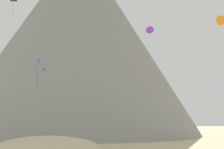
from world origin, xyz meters
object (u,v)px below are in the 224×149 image
Objects in this scene: kite_orange_mid at (220,21)px; kite_violet_high at (150,30)px; rock_massif at (81,38)px; kite_blue_mid at (38,67)px; kite_lime_low at (49,100)px; kite_pink_low at (148,100)px; kite_teal_mid at (43,76)px.

kite_violet_high is at bearing -77.18° from kite_orange_mid.
rock_massif is 15.47× the size of kite_blue_mid.
kite_blue_mid is (-22.62, -22.43, -13.47)m from kite_violet_high.
kite_lime_low is 37.79m from kite_orange_mid.
kite_lime_low is (-23.04, -11.86, -0.75)m from kite_pink_low.
kite_orange_mid is (8.87, -27.47, 12.15)m from kite_pink_low.
rock_massif is 38.58m from kite_lime_low.
kite_teal_mid is at bearing 146.78° from kite_pink_low.
kite_pink_low is at bearing -10.22° from kite_lime_low.
rock_massif is 55.35m from kite_orange_mid.
kite_pink_low is 0.62× the size of kite_lime_low.
kite_teal_mid is 4.17× the size of kite_pink_low.
rock_massif is at bearing -177.77° from kite_blue_mid.
rock_massif is 38.99× the size of kite_violet_high.
kite_teal_mid is 2.60× the size of kite_lime_low.
kite_pink_low is 31.32m from kite_orange_mid.
kite_violet_high is at bearing -19.26° from kite_lime_low.
kite_pink_low is 0.77× the size of kite_orange_mid.
kite_pink_low is 25.92m from kite_lime_low.
kite_orange_mid is at bearing -50.34° from kite_violet_high.
kite_violet_high is (18.98, -23.78, -3.98)m from rock_massif.
kite_pink_low is at bearing 146.54° from kite_blue_mid.
rock_massif reaches higher than kite_blue_mid.
kite_blue_mid is at bearing -94.50° from rock_massif.
kite_violet_high reaches higher than kite_teal_mid.
kite_orange_mid is at bearing -123.52° from kite_pink_low.
kite_violet_high reaches higher than kite_blue_mid.
kite_teal_mid reaches higher than kite_pink_low.
kite_orange_mid is (34.22, -19.14, 7.17)m from kite_teal_mid.
kite_blue_mid is (-22.56, -26.70, 3.88)m from kite_pink_low.
kite_teal_mid is at bearing -37.18° from kite_orange_mid.
kite_lime_low is at bearing 155.82° from kite_pink_low.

